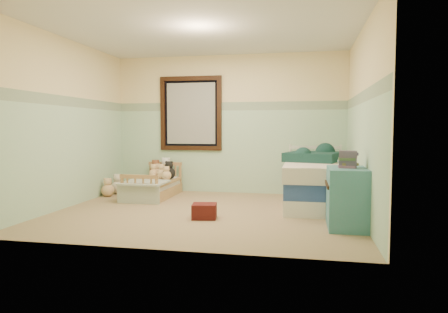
% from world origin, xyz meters
% --- Properties ---
extents(floor, '(4.20, 3.60, 0.02)m').
position_xyz_m(floor, '(0.00, 0.00, -0.01)').
color(floor, '#85684B').
rests_on(floor, ground).
extents(ceiling, '(4.20, 3.60, 0.02)m').
position_xyz_m(ceiling, '(0.00, 0.00, 2.51)').
color(ceiling, silver).
rests_on(ceiling, wall_back).
extents(wall_back, '(4.20, 0.04, 2.50)m').
position_xyz_m(wall_back, '(0.00, 1.80, 1.25)').
color(wall_back, beige).
rests_on(wall_back, floor).
extents(wall_front, '(4.20, 0.04, 2.50)m').
position_xyz_m(wall_front, '(0.00, -1.80, 1.25)').
color(wall_front, beige).
rests_on(wall_front, floor).
extents(wall_left, '(0.04, 3.60, 2.50)m').
position_xyz_m(wall_left, '(-2.10, 0.00, 1.25)').
color(wall_left, beige).
rests_on(wall_left, floor).
extents(wall_right, '(0.04, 3.60, 2.50)m').
position_xyz_m(wall_right, '(2.10, 0.00, 1.25)').
color(wall_right, beige).
rests_on(wall_right, floor).
extents(wainscot_mint, '(4.20, 0.01, 1.50)m').
position_xyz_m(wainscot_mint, '(0.00, 1.79, 0.75)').
color(wainscot_mint, '#A5CEAD').
rests_on(wainscot_mint, floor).
extents(border_strip, '(4.20, 0.01, 0.15)m').
position_xyz_m(border_strip, '(0.00, 1.79, 1.57)').
color(border_strip, '#3F6C4C').
rests_on(border_strip, wall_back).
extents(window_frame, '(1.16, 0.06, 1.36)m').
position_xyz_m(window_frame, '(-0.70, 1.76, 1.45)').
color(window_frame, black).
rests_on(window_frame, wall_back).
extents(window_blinds, '(0.92, 0.01, 1.12)m').
position_xyz_m(window_blinds, '(-0.70, 1.77, 1.45)').
color(window_blinds, '#B2B3AD').
rests_on(window_blinds, window_frame).
extents(toddler_bed_frame, '(0.64, 1.27, 0.16)m').
position_xyz_m(toddler_bed_frame, '(-1.17, 1.05, 0.08)').
color(toddler_bed_frame, '#985C33').
rests_on(toddler_bed_frame, floor).
extents(toddler_mattress, '(0.58, 1.22, 0.12)m').
position_xyz_m(toddler_mattress, '(-1.17, 1.05, 0.22)').
color(toddler_mattress, silver).
rests_on(toddler_mattress, toddler_bed_frame).
extents(patchwork_quilt, '(0.69, 0.64, 0.03)m').
position_xyz_m(patchwork_quilt, '(-1.17, 0.65, 0.30)').
color(patchwork_quilt, '#7695B0').
rests_on(patchwork_quilt, toddler_mattress).
extents(plush_bed_brown, '(0.21, 0.21, 0.21)m').
position_xyz_m(plush_bed_brown, '(-1.32, 1.55, 0.39)').
color(plush_bed_brown, brown).
rests_on(plush_bed_brown, toddler_mattress).
extents(plush_bed_white, '(0.24, 0.24, 0.24)m').
position_xyz_m(plush_bed_white, '(-1.12, 1.55, 0.41)').
color(plush_bed_white, silver).
rests_on(plush_bed_white, toddler_mattress).
extents(plush_bed_tan, '(0.17, 0.17, 0.17)m').
position_xyz_m(plush_bed_tan, '(-1.27, 1.33, 0.37)').
color(plush_bed_tan, '#E3B781').
rests_on(plush_bed_tan, toddler_mattress).
extents(plush_bed_dark, '(0.17, 0.17, 0.17)m').
position_xyz_m(plush_bed_dark, '(-1.04, 1.33, 0.37)').
color(plush_bed_dark, black).
rests_on(plush_bed_dark, toddler_mattress).
extents(plush_floor_cream, '(0.24, 0.24, 0.24)m').
position_xyz_m(plush_floor_cream, '(-1.91, 1.22, 0.12)').
color(plush_floor_cream, beige).
rests_on(plush_floor_cream, floor).
extents(plush_floor_tan, '(0.22, 0.22, 0.22)m').
position_xyz_m(plush_floor_tan, '(-1.95, 0.92, 0.11)').
color(plush_floor_tan, '#E3B781').
rests_on(plush_floor_tan, floor).
extents(twin_bed_frame, '(0.90, 1.80, 0.22)m').
position_xyz_m(twin_bed_frame, '(1.55, 0.76, 0.11)').
color(twin_bed_frame, silver).
rests_on(twin_bed_frame, floor).
extents(twin_boxspring, '(0.90, 1.80, 0.22)m').
position_xyz_m(twin_boxspring, '(1.55, 0.76, 0.33)').
color(twin_boxspring, navy).
rests_on(twin_boxspring, twin_bed_frame).
extents(twin_mattress, '(0.94, 1.84, 0.22)m').
position_xyz_m(twin_mattress, '(1.55, 0.76, 0.55)').
color(twin_mattress, beige).
rests_on(twin_mattress, twin_boxspring).
extents(teal_blanket, '(0.95, 0.99, 0.14)m').
position_xyz_m(teal_blanket, '(1.50, 1.06, 0.73)').
color(teal_blanket, '#183D3C').
rests_on(teal_blanket, twin_mattress).
extents(dresser, '(0.44, 0.71, 0.71)m').
position_xyz_m(dresser, '(1.87, -0.52, 0.36)').
color(dresser, teal).
rests_on(dresser, floor).
extents(book_stack, '(0.21, 0.17, 0.20)m').
position_xyz_m(book_stack, '(1.87, -0.52, 0.81)').
color(book_stack, brown).
rests_on(book_stack, dresser).
extents(red_pillow, '(0.35, 0.32, 0.19)m').
position_xyz_m(red_pillow, '(0.10, -0.40, 0.10)').
color(red_pillow, maroon).
rests_on(red_pillow, floor).
extents(floor_book, '(0.29, 0.26, 0.02)m').
position_xyz_m(floor_book, '(0.05, -0.17, 0.01)').
color(floor_book, '#ECD64C').
rests_on(floor_book, floor).
extents(extra_plush_0, '(0.17, 0.17, 0.17)m').
position_xyz_m(extra_plush_0, '(-1.27, 1.50, 0.37)').
color(extra_plush_0, '#E3B781').
rests_on(extra_plush_0, toddler_mattress).
extents(extra_plush_1, '(0.18, 0.18, 0.18)m').
position_xyz_m(extra_plush_1, '(-1.09, 1.27, 0.37)').
color(extra_plush_1, '#E3B781').
rests_on(extra_plush_1, toddler_mattress).
extents(extra_plush_2, '(0.16, 0.16, 0.16)m').
position_xyz_m(extra_plush_2, '(-0.96, 1.13, 0.37)').
color(extra_plush_2, '#E3B781').
rests_on(extra_plush_2, toddler_mattress).
extents(extra_plush_3, '(0.22, 0.22, 0.22)m').
position_xyz_m(extra_plush_3, '(-0.95, 1.25, 0.39)').
color(extra_plush_3, black).
rests_on(extra_plush_3, toddler_mattress).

